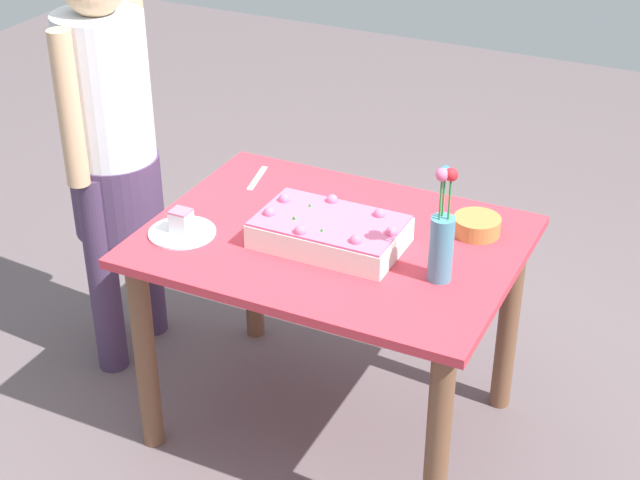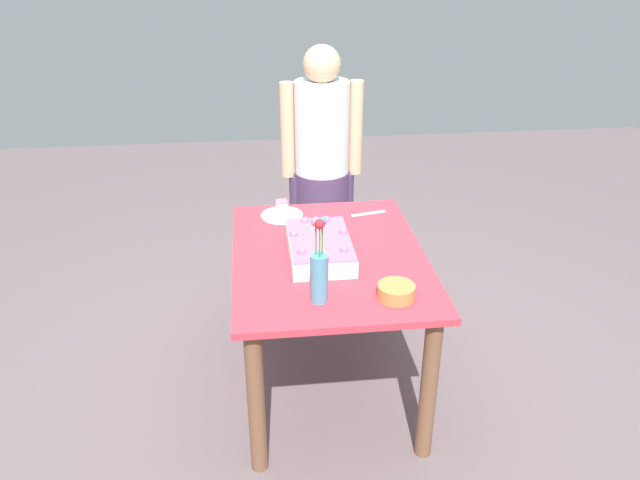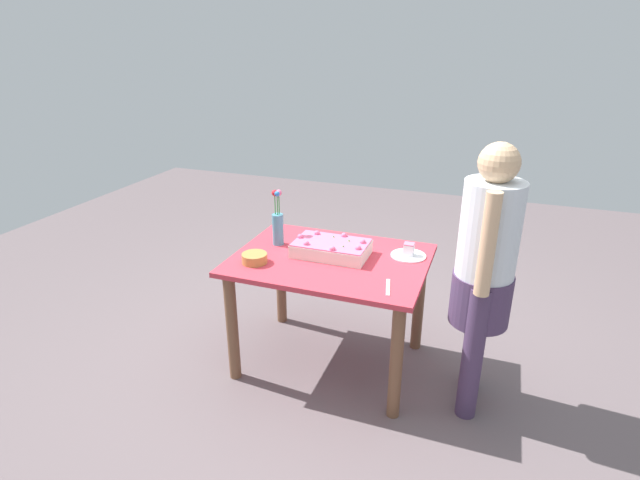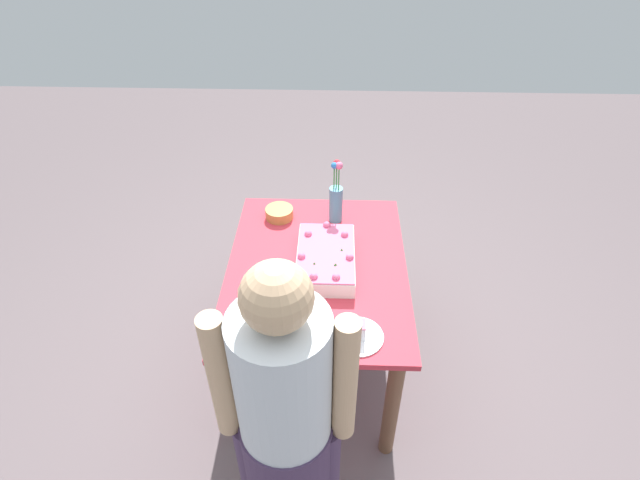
{
  "view_description": "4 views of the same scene",
  "coord_description": "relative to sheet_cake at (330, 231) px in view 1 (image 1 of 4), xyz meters",
  "views": [
    {
      "loc": [
        1.11,
        -2.37,
        2.22
      ],
      "look_at": [
        -0.01,
        -0.08,
        0.76
      ],
      "focal_mm": 55.0,
      "sensor_mm": 36.0,
      "label": 1
    },
    {
      "loc": [
        2.42,
        -0.31,
        2.03
      ],
      "look_at": [
        0.01,
        -0.04,
        0.81
      ],
      "focal_mm": 35.0,
      "sensor_mm": 36.0,
      "label": 2
    },
    {
      "loc": [
        -0.87,
        2.55,
        1.95
      ],
      "look_at": [
        0.07,
        0.0,
        0.84
      ],
      "focal_mm": 28.0,
      "sensor_mm": 36.0,
      "label": 3
    },
    {
      "loc": [
        -1.77,
        -0.07,
        2.3
      ],
      "look_at": [
        0.02,
        -0.01,
        0.87
      ],
      "focal_mm": 28.0,
      "sensor_mm": 36.0,
      "label": 4
    }
  ],
  "objects": [
    {
      "name": "ground_plane",
      "position": [
        -0.01,
        0.04,
        -0.78
      ],
      "size": [
        8.0,
        8.0,
        0.0
      ],
      "primitive_type": "plane",
      "color": "#64575A"
    },
    {
      "name": "fruit_bowl",
      "position": [
        0.38,
        0.26,
        -0.02
      ],
      "size": [
        0.15,
        0.15,
        0.06
      ],
      "primitive_type": "cylinder",
      "color": "#B68040",
      "rests_on": "dining_table"
    },
    {
      "name": "person_standing",
      "position": [
        -0.88,
        0.11,
        0.08
      ],
      "size": [
        0.31,
        0.45,
        1.49
      ],
      "color": "#473353",
      "rests_on": "ground_plane"
    },
    {
      "name": "serving_plate_with_slice",
      "position": [
        -0.44,
        -0.14,
        -0.02
      ],
      "size": [
        0.21,
        0.21,
        0.08
      ],
      "color": "white",
      "rests_on": "dining_table"
    },
    {
      "name": "flower_vase",
      "position": [
        0.37,
        -0.04,
        0.09
      ],
      "size": [
        0.07,
        0.07,
        0.35
      ],
      "color": "teal",
      "rests_on": "dining_table"
    },
    {
      "name": "dining_table",
      "position": [
        -0.01,
        0.04,
        -0.18
      ],
      "size": [
        1.13,
        0.85,
        0.73
      ],
      "color": "#CA3442",
      "rests_on": "ground_plane"
    },
    {
      "name": "cake_knife",
      "position": [
        -0.42,
        0.3,
        -0.04
      ],
      "size": [
        0.06,
        0.18,
        0.0
      ],
      "primitive_type": "cube",
      "rotation": [
        0.0,
        0.0,
        4.92
      ],
      "color": "silver",
      "rests_on": "dining_table"
    },
    {
      "name": "sheet_cake",
      "position": [
        0.0,
        0.0,
        0.0
      ],
      "size": [
        0.44,
        0.27,
        0.11
      ],
      "color": "white",
      "rests_on": "dining_table"
    }
  ]
}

